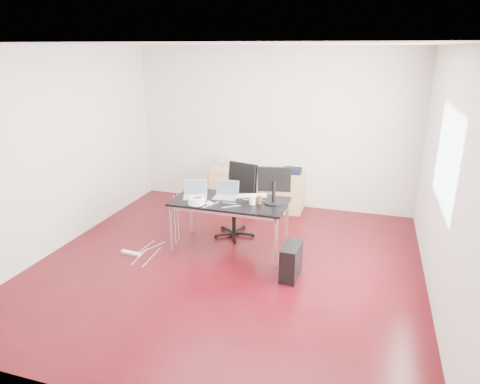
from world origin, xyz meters
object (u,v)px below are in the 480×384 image
(pc_tower, at_px, (291,261))
(desk, at_px, (230,204))
(filing_cabinet_left, at_px, (227,186))
(office_chair, at_px, (237,197))
(filing_cabinet_right, at_px, (289,192))

(pc_tower, bearing_deg, desk, 153.37)
(desk, distance_m, filing_cabinet_left, 1.88)
(filing_cabinet_left, bearing_deg, office_chair, -64.51)
(office_chair, relative_size, filing_cabinet_left, 1.54)
(desk, height_order, filing_cabinet_right, desk)
(filing_cabinet_left, distance_m, filing_cabinet_right, 1.15)
(desk, xyz_separation_m, filing_cabinet_left, (-0.64, 1.74, -0.33))
(office_chair, relative_size, filing_cabinet_right, 1.54)
(office_chair, bearing_deg, filing_cabinet_left, 130.15)
(filing_cabinet_left, relative_size, pc_tower, 1.56)
(desk, xyz_separation_m, office_chair, (-0.06, 0.52, -0.07))
(office_chair, bearing_deg, desk, -68.74)
(office_chair, xyz_separation_m, filing_cabinet_right, (0.57, 1.22, -0.26))
(desk, bearing_deg, filing_cabinet_right, 73.64)
(filing_cabinet_right, xyz_separation_m, pc_tower, (0.48, -2.30, -0.13))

